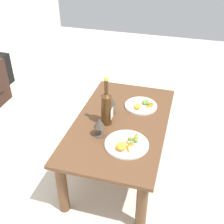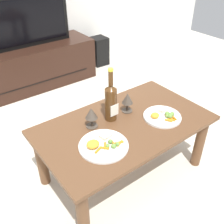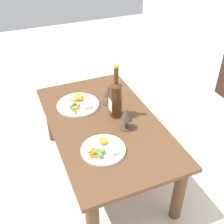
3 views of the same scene
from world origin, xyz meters
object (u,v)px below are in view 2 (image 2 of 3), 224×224
(floor_speaker, at_px, (99,51))
(wine_bottle, at_px, (111,101))
(dinner_plate_right, at_px, (163,116))
(dinner_plate_left, at_px, (103,145))
(tv_screen, at_px, (27,21))
(tv_stand, at_px, (35,66))
(goblet_right, at_px, (127,99))
(goblet_left, at_px, (91,114))
(dining_table, at_px, (124,133))

(floor_speaker, height_order, wine_bottle, wine_bottle)
(dinner_plate_right, bearing_deg, dinner_plate_left, 179.58)
(dinner_plate_left, bearing_deg, wine_bottle, 43.83)
(tv_screen, relative_size, wine_bottle, 2.50)
(tv_stand, bearing_deg, goblet_right, -88.91)
(tv_stand, bearing_deg, goblet_left, -99.38)
(wine_bottle, relative_size, goblet_right, 2.59)
(tv_screen, bearing_deg, dining_table, -92.52)
(floor_speaker, relative_size, goblet_right, 2.60)
(dinner_plate_left, xyz_separation_m, dinner_plate_right, (0.48, -0.00, -0.00))
(dinner_plate_left, bearing_deg, goblet_left, 74.44)
(goblet_left, relative_size, dinner_plate_left, 0.48)
(wine_bottle, bearing_deg, tv_stand, 85.84)
(floor_speaker, bearing_deg, tv_screen, -175.75)
(goblet_right, bearing_deg, dinner_plate_right, -55.87)
(dining_table, height_order, dinner_plate_left, dinner_plate_left)
(wine_bottle, distance_m, dinner_plate_right, 0.36)
(wine_bottle, distance_m, goblet_left, 0.15)
(wine_bottle, distance_m, dinner_plate_left, 0.30)
(tv_stand, height_order, dinner_plate_right, dinner_plate_right)
(dining_table, distance_m, dinner_plate_right, 0.28)
(wine_bottle, relative_size, goblet_left, 2.63)
(tv_screen, xyz_separation_m, goblet_right, (0.03, -1.57, -0.19))
(tv_screen, xyz_separation_m, goblet_left, (-0.26, -1.57, -0.19))
(dining_table, bearing_deg, dinner_plate_left, -157.91)
(tv_stand, relative_size, dinner_plate_left, 4.57)
(floor_speaker, distance_m, dinner_plate_left, 2.20)
(dinner_plate_left, bearing_deg, dinner_plate_right, -0.42)
(tv_stand, relative_size, dinner_plate_right, 5.24)
(dining_table, xyz_separation_m, tv_stand, (0.07, 1.67, -0.13))
(floor_speaker, bearing_deg, dinner_plate_left, -122.73)
(tv_screen, distance_m, dinner_plate_right, 1.80)
(tv_stand, bearing_deg, tv_screen, -90.00)
(dinner_plate_right, bearing_deg, floor_speaker, 67.85)
(dining_table, xyz_separation_m, wine_bottle, (-0.04, 0.09, 0.22))
(goblet_right, xyz_separation_m, dinner_plate_right, (0.14, -0.20, -0.08))
(tv_screen, bearing_deg, goblet_left, -99.39)
(wine_bottle, bearing_deg, dinner_plate_right, -34.74)
(tv_stand, height_order, tv_screen, tv_screen)
(tv_stand, distance_m, goblet_right, 1.60)
(goblet_right, bearing_deg, dining_table, -135.60)
(wine_bottle, height_order, goblet_left, wine_bottle)
(tv_screen, bearing_deg, wine_bottle, -94.17)
(wine_bottle, relative_size, dinner_plate_left, 1.26)
(goblet_right, height_order, dinner_plate_right, goblet_right)
(tv_stand, relative_size, wine_bottle, 3.64)
(dinner_plate_left, bearing_deg, tv_screen, 79.90)
(dining_table, bearing_deg, floor_speaker, 60.27)
(wine_bottle, relative_size, dinner_plate_right, 1.44)
(goblet_left, height_order, dinner_plate_left, goblet_left)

